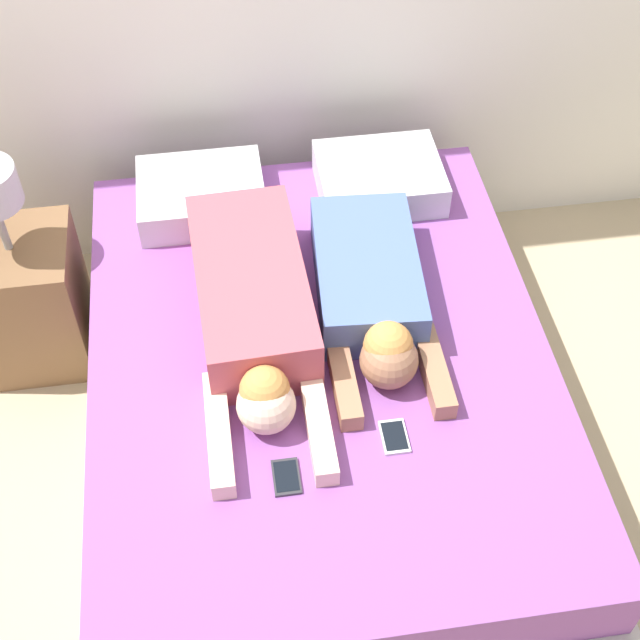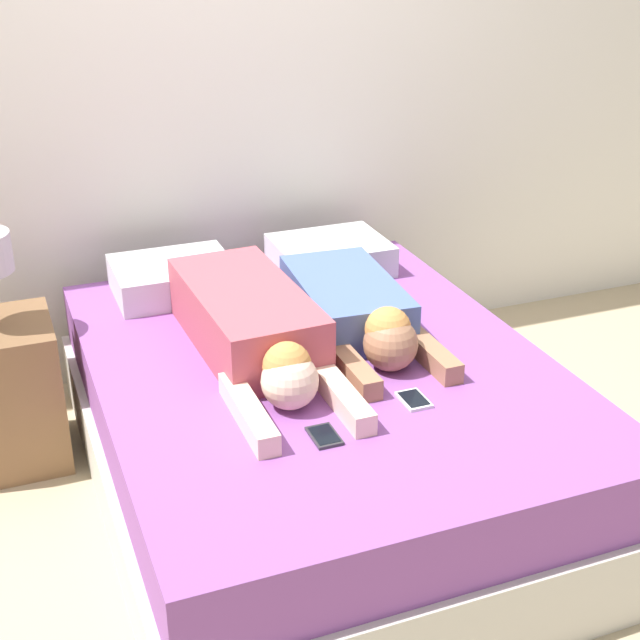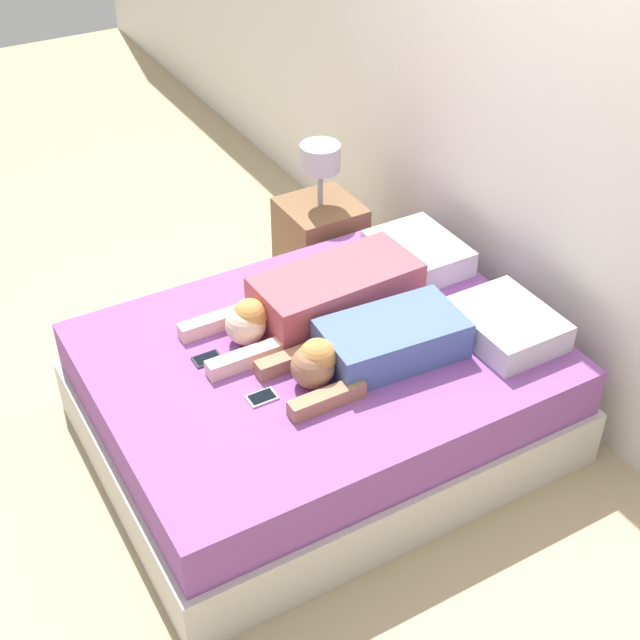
{
  "view_description": "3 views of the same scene",
  "coord_description": "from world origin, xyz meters",
  "px_view_note": "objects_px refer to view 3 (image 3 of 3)",
  "views": [
    {
      "loc": [
        -0.27,
        -1.83,
        2.79
      ],
      "look_at": [
        0.0,
        0.0,
        0.67
      ],
      "focal_mm": 50.0,
      "sensor_mm": 36.0,
      "label": 1
    },
    {
      "loc": [
        -0.99,
        -2.53,
        1.96
      ],
      "look_at": [
        0.0,
        0.0,
        0.67
      ],
      "focal_mm": 50.0,
      "sensor_mm": 36.0,
      "label": 2
    },
    {
      "loc": [
        2.65,
        -1.52,
        2.95
      ],
      "look_at": [
        0.0,
        0.0,
        0.67
      ],
      "focal_mm": 50.0,
      "sensor_mm": 36.0,
      "label": 3
    }
  ],
  "objects_px": {
    "person_right": "(371,346)",
    "cell_phone_right": "(262,398)",
    "pillow_head_right": "(506,325)",
    "pillow_head_left": "(418,253)",
    "person_left": "(319,298)",
    "cell_phone_left": "(207,359)",
    "nightstand": "(320,243)",
    "bed": "(320,393)"
  },
  "relations": [
    {
      "from": "bed",
      "to": "nightstand",
      "type": "height_order",
      "value": "nightstand"
    },
    {
      "from": "cell_phone_right",
      "to": "person_left",
      "type": "bearing_deg",
      "value": 127.7
    },
    {
      "from": "pillow_head_right",
      "to": "person_left",
      "type": "relative_size",
      "value": 0.42
    },
    {
      "from": "pillow_head_left",
      "to": "bed",
      "type": "bearing_deg",
      "value": -65.74
    },
    {
      "from": "bed",
      "to": "person_right",
      "type": "bearing_deg",
      "value": 34.83
    },
    {
      "from": "person_right",
      "to": "cell_phone_right",
      "type": "bearing_deg",
      "value": -92.6
    },
    {
      "from": "bed",
      "to": "pillow_head_right",
      "type": "relative_size",
      "value": 4.3
    },
    {
      "from": "pillow_head_left",
      "to": "cell_phone_left",
      "type": "relative_size",
      "value": 3.84
    },
    {
      "from": "person_right",
      "to": "pillow_head_right",
      "type": "bearing_deg",
      "value": 76.94
    },
    {
      "from": "person_left",
      "to": "cell_phone_right",
      "type": "bearing_deg",
      "value": -52.3
    },
    {
      "from": "pillow_head_right",
      "to": "nightstand",
      "type": "distance_m",
      "value": 1.41
    },
    {
      "from": "person_right",
      "to": "cell_phone_right",
      "type": "relative_size",
      "value": 7.32
    },
    {
      "from": "nightstand",
      "to": "cell_phone_right",
      "type": "bearing_deg",
      "value": -38.67
    },
    {
      "from": "pillow_head_left",
      "to": "pillow_head_right",
      "type": "distance_m",
      "value": 0.68
    },
    {
      "from": "person_left",
      "to": "cell_phone_left",
      "type": "xyz_separation_m",
      "value": [
        0.03,
        -0.58,
        -0.1
      ]
    },
    {
      "from": "cell_phone_right",
      "to": "bed",
      "type": "bearing_deg",
      "value": 114.93
    },
    {
      "from": "cell_phone_right",
      "to": "nightstand",
      "type": "xyz_separation_m",
      "value": [
        -1.21,
        0.97,
        -0.21
      ]
    },
    {
      "from": "pillow_head_right",
      "to": "person_left",
      "type": "bearing_deg",
      "value": -130.17
    },
    {
      "from": "cell_phone_left",
      "to": "cell_phone_right",
      "type": "height_order",
      "value": "same"
    },
    {
      "from": "pillow_head_left",
      "to": "person_right",
      "type": "height_order",
      "value": "person_right"
    },
    {
      "from": "person_left",
      "to": "person_right",
      "type": "xyz_separation_m",
      "value": [
        0.4,
        0.02,
        -0.02
      ]
    },
    {
      "from": "pillow_head_left",
      "to": "nightstand",
      "type": "xyz_separation_m",
      "value": [
        -0.7,
        -0.16,
        -0.27
      ]
    },
    {
      "from": "nightstand",
      "to": "bed",
      "type": "bearing_deg",
      "value": -29.89
    },
    {
      "from": "pillow_head_right",
      "to": "cell_phone_right",
      "type": "height_order",
      "value": "pillow_head_right"
    },
    {
      "from": "cell_phone_left",
      "to": "nightstand",
      "type": "xyz_separation_m",
      "value": [
        -0.87,
        1.06,
        -0.21
      ]
    },
    {
      "from": "pillow_head_right",
      "to": "person_right",
      "type": "relative_size",
      "value": 0.52
    },
    {
      "from": "person_right",
      "to": "nightstand",
      "type": "xyz_separation_m",
      "value": [
        -1.23,
        0.46,
        -0.29
      ]
    },
    {
      "from": "nightstand",
      "to": "cell_phone_left",
      "type": "bearing_deg",
      "value": -50.64
    },
    {
      "from": "pillow_head_left",
      "to": "pillow_head_right",
      "type": "xyz_separation_m",
      "value": [
        0.68,
        0.0,
        0.0
      ]
    },
    {
      "from": "cell_phone_right",
      "to": "nightstand",
      "type": "relative_size",
      "value": 0.13
    },
    {
      "from": "person_left",
      "to": "nightstand",
      "type": "height_order",
      "value": "nightstand"
    },
    {
      "from": "person_left",
      "to": "nightstand",
      "type": "bearing_deg",
      "value": 149.92
    },
    {
      "from": "person_left",
      "to": "cell_phone_right",
      "type": "distance_m",
      "value": 0.62
    },
    {
      "from": "pillow_head_left",
      "to": "cell_phone_left",
      "type": "height_order",
      "value": "pillow_head_left"
    },
    {
      "from": "bed",
      "to": "cell_phone_left",
      "type": "height_order",
      "value": "cell_phone_left"
    },
    {
      "from": "person_left",
      "to": "cell_phone_left",
      "type": "distance_m",
      "value": 0.59
    },
    {
      "from": "pillow_head_left",
      "to": "person_right",
      "type": "xyz_separation_m",
      "value": [
        0.54,
        -0.62,
        0.02
      ]
    },
    {
      "from": "pillow_head_left",
      "to": "person_left",
      "type": "distance_m",
      "value": 0.66
    },
    {
      "from": "bed",
      "to": "nightstand",
      "type": "relative_size",
      "value": 2.18
    },
    {
      "from": "bed",
      "to": "pillow_head_left",
      "type": "xyz_separation_m",
      "value": [
        -0.34,
        0.75,
        0.33
      ]
    },
    {
      "from": "person_right",
      "to": "cell_phone_right",
      "type": "height_order",
      "value": "person_right"
    },
    {
      "from": "person_right",
      "to": "nightstand",
      "type": "bearing_deg",
      "value": 159.55
    }
  ]
}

